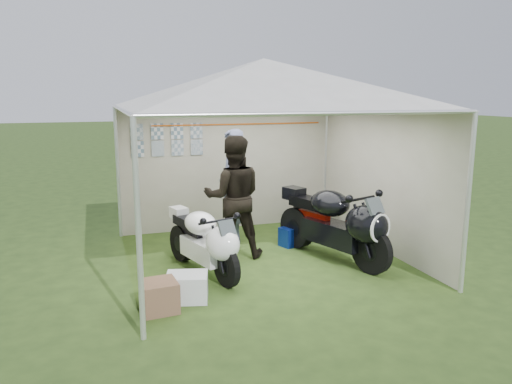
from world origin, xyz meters
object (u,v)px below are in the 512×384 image
canopy_tent (263,89)px  person_dark_jacket (233,197)px  paddock_stand (293,236)px  crate_2 (157,294)px  crate_0 (187,287)px  equipment_box (310,215)px  motorcycle_black (338,222)px  motorcycle_white (206,240)px  crate_1 (159,296)px  person_blue_jacket (233,186)px

canopy_tent → person_dark_jacket: size_ratio=2.99×
paddock_stand → crate_2: paddock_stand is taller
crate_2 → canopy_tent: bearing=32.3°
paddock_stand → person_dark_jacket: person_dark_jacket is taller
canopy_tent → crate_0: (-1.38, -1.18, -2.41)m
equipment_box → canopy_tent: bearing=-135.4°
crate_0 → crate_2: crate_0 is taller
crate_0 → motorcycle_black: bearing=16.8°
crate_0 → equipment_box: bearing=42.7°
motorcycle_white → motorcycle_black: motorcycle_black is taller
crate_1 → person_blue_jacket: bearing=57.6°
paddock_stand → person_dark_jacket: size_ratio=0.22×
equipment_box → paddock_stand: bearing=-128.9°
motorcycle_white → crate_1: (-0.78, -1.00, -0.32)m
motorcycle_white → paddock_stand: bearing=11.4°
person_dark_jacket → crate_2: (-1.37, -1.39, -0.85)m
canopy_tent → person_dark_jacket: canopy_tent is taller
motorcycle_white → person_blue_jacket: person_blue_jacket is taller
person_dark_jacket → equipment_box: bearing=-135.2°
motorcycle_white → person_blue_jacket: bearing=44.7°
motorcycle_white → person_dark_jacket: (0.59, 0.68, 0.44)m
paddock_stand → crate_0: bearing=-141.0°
person_blue_jacket → crate_0: person_blue_jacket is taller
person_dark_jacket → equipment_box: 2.25m
motorcycle_black → person_dark_jacket: 1.63m
person_dark_jacket → crate_1: bearing=63.6°
paddock_stand → crate_1: size_ratio=1.04×
crate_0 → crate_1: size_ratio=1.24×
canopy_tent → motorcycle_black: size_ratio=2.62×
person_blue_jacket → crate_1: (-1.58, -2.49, -0.78)m
canopy_tent → motorcycle_black: bearing=-23.5°
motorcycle_black → person_blue_jacket: bearing=109.0°
motorcycle_black → crate_0: 2.57m
paddock_stand → person_dark_jacket: (-1.09, -0.23, 0.79)m
person_dark_jacket → equipment_box: person_dark_jacket is taller
canopy_tent → paddock_stand: canopy_tent is taller
person_dark_jacket → crate_0: 1.94m
person_dark_jacket → person_blue_jacket: size_ratio=0.98×
person_dark_jacket → crate_2: person_dark_jacket is taller
equipment_box → crate_1: 4.25m
person_dark_jacket → crate_0: (-1.00, -1.47, -0.78)m
equipment_box → crate_0: 3.84m
motorcycle_black → paddock_stand: size_ratio=5.14×
canopy_tent → motorcycle_black: (1.04, -0.45, -1.96)m
person_blue_jacket → paddock_stand: bearing=54.7°
crate_1 → paddock_stand: bearing=37.8°
person_blue_jacket → crate_1: size_ratio=4.75×
canopy_tent → equipment_box: canopy_tent is taller
paddock_stand → person_blue_jacket: 1.32m
crate_1 → motorcycle_black: bearing=18.7°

